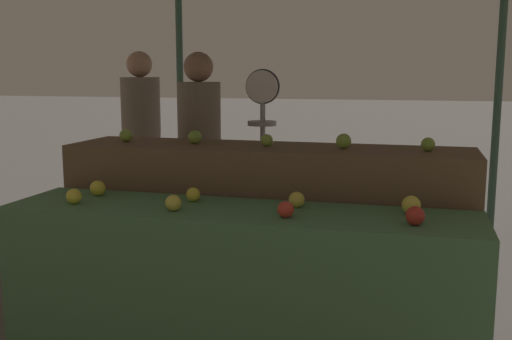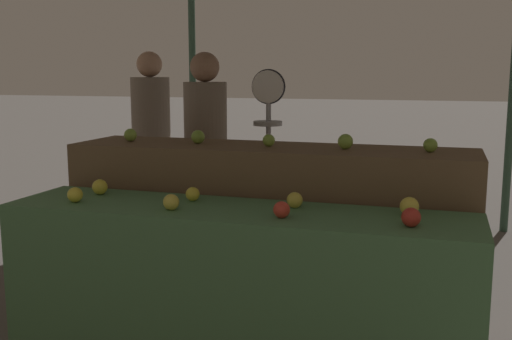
# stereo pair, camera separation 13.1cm
# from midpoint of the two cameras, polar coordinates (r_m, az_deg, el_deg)

# --- Properties ---
(display_counter_front) EXTENTS (2.36, 0.55, 0.76)m
(display_counter_front) POSITION_cam_midpoint_polar(r_m,az_deg,el_deg) (3.07, -0.74, -10.71)
(display_counter_front) COLOR #4C7A4C
(display_counter_front) RESTS_ON ground_plane
(display_counter_back) EXTENTS (2.36, 0.55, 1.01)m
(display_counter_back) POSITION_cam_midpoint_polar(r_m,az_deg,el_deg) (3.58, 2.28, -5.75)
(display_counter_back) COLOR brown
(display_counter_back) RESTS_ON ground_plane
(apple_front_0) EXTENTS (0.08, 0.08, 0.08)m
(apple_front_0) POSITION_cam_midpoint_polar(r_m,az_deg,el_deg) (3.23, -15.75, -2.29)
(apple_front_0) COLOR gold
(apple_front_0) RESTS_ON display_counter_front
(apple_front_1) EXTENTS (0.08, 0.08, 0.08)m
(apple_front_1) POSITION_cam_midpoint_polar(r_m,az_deg,el_deg) (2.95, -6.83, -3.06)
(apple_front_1) COLOR gold
(apple_front_1) RESTS_ON display_counter_front
(apple_front_2) EXTENTS (0.08, 0.08, 0.08)m
(apple_front_2) POSITION_cam_midpoint_polar(r_m,az_deg,el_deg) (2.78, 3.81, -3.80)
(apple_front_2) COLOR red
(apple_front_2) RESTS_ON display_counter_front
(apple_front_3) EXTENTS (0.09, 0.09, 0.09)m
(apple_front_3) POSITION_cam_midpoint_polar(r_m,az_deg,el_deg) (2.72, 15.90, -4.36)
(apple_front_3) COLOR #B72D23
(apple_front_3) RESTS_ON display_counter_front
(apple_front_4) EXTENTS (0.08, 0.08, 0.08)m
(apple_front_4) POSITION_cam_midpoint_polar(r_m,az_deg,el_deg) (3.40, -13.59, -1.58)
(apple_front_4) COLOR gold
(apple_front_4) RESTS_ON display_counter_front
(apple_front_5) EXTENTS (0.07, 0.07, 0.07)m
(apple_front_5) POSITION_cam_midpoint_polar(r_m,az_deg,el_deg) (3.15, -4.87, -2.30)
(apple_front_5) COLOR gold
(apple_front_5) RESTS_ON display_counter_front
(apple_front_6) EXTENTS (0.08, 0.08, 0.08)m
(apple_front_6) POSITION_cam_midpoint_polar(r_m,az_deg,el_deg) (2.99, 4.96, -2.88)
(apple_front_6) COLOR gold
(apple_front_6) RESTS_ON display_counter_front
(apple_front_7) EXTENTS (0.09, 0.09, 0.09)m
(apple_front_7) POSITION_cam_midpoint_polar(r_m,az_deg,el_deg) (2.92, 15.65, -3.36)
(apple_front_7) COLOR yellow
(apple_front_7) RESTS_ON display_counter_front
(apple_back_0) EXTENTS (0.08, 0.08, 0.08)m
(apple_back_0) POSITION_cam_midpoint_polar(r_m,az_deg,el_deg) (3.81, -10.91, 3.30)
(apple_back_0) COLOR #84AD3D
(apple_back_0) RESTS_ON display_counter_back
(apple_back_1) EXTENTS (0.08, 0.08, 0.08)m
(apple_back_1) POSITION_cam_midpoint_polar(r_m,az_deg,el_deg) (3.62, -4.52, 3.16)
(apple_back_1) COLOR #7AA338
(apple_back_1) RESTS_ON display_counter_back
(apple_back_2) EXTENTS (0.07, 0.07, 0.07)m
(apple_back_2) POSITION_cam_midpoint_polar(r_m,az_deg,el_deg) (3.48, 2.34, 2.84)
(apple_back_2) COLOR #84AD3D
(apple_back_2) RESTS_ON display_counter_back
(apple_back_3) EXTENTS (0.09, 0.09, 0.09)m
(apple_back_3) POSITION_cam_midpoint_polar(r_m,az_deg,el_deg) (3.40, 9.61, 2.69)
(apple_back_3) COLOR #84AD3D
(apple_back_3) RESTS_ON display_counter_back
(apple_back_4) EXTENTS (0.08, 0.08, 0.08)m
(apple_back_4) POSITION_cam_midpoint_polar(r_m,az_deg,el_deg) (3.37, 17.35, 2.26)
(apple_back_4) COLOR #84AD3D
(apple_back_4) RESTS_ON display_counter_back
(produce_scale) EXTENTS (0.24, 0.20, 1.46)m
(produce_scale) POSITION_cam_midpoint_polar(r_m,az_deg,el_deg) (4.15, 2.06, 3.82)
(produce_scale) COLOR #99999E
(produce_scale) RESTS_ON ground_plane
(person_vendor_at_scale) EXTENTS (0.40, 0.40, 1.57)m
(person_vendor_at_scale) POSITION_cam_midpoint_polar(r_m,az_deg,el_deg) (4.24, -3.93, 2.29)
(person_vendor_at_scale) COLOR #2D2D38
(person_vendor_at_scale) RESTS_ON ground_plane
(person_customer_left) EXTENTS (0.43, 0.43, 1.61)m
(person_customer_left) POSITION_cam_midpoint_polar(r_m,az_deg,el_deg) (5.11, -9.22, 3.52)
(person_customer_left) COLOR #2D2D38
(person_customer_left) RESTS_ON ground_plane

